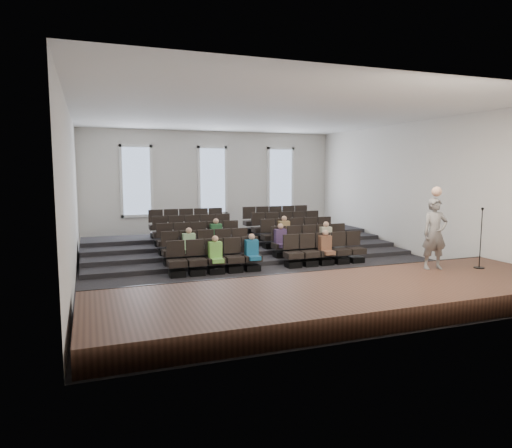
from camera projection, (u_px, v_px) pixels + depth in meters
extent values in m
plane|color=black|center=(266.00, 265.00, 15.39)|extent=(14.00, 14.00, 0.00)
cube|color=white|center=(267.00, 114.00, 14.80)|extent=(12.00, 14.00, 0.02)
cube|color=silver|center=(212.00, 185.00, 21.64)|extent=(12.00, 0.04, 5.00)
cube|color=silver|center=(403.00, 208.00, 8.56)|extent=(12.00, 0.04, 5.00)
cube|color=silver|center=(71.00, 195.00, 13.03)|extent=(0.04, 14.00, 5.00)
cube|color=silver|center=(415.00, 189.00, 17.16)|extent=(0.04, 14.00, 5.00)
cube|color=#4E2F21|center=(346.00, 298.00, 10.61)|extent=(11.80, 3.60, 0.50)
cube|color=black|center=(312.00, 280.00, 12.26)|extent=(11.80, 0.06, 0.52)
cube|color=black|center=(244.00, 252.00, 17.55)|extent=(11.80, 4.80, 0.15)
cube|color=black|center=(240.00, 247.00, 18.03)|extent=(11.80, 3.75, 0.30)
cube|color=black|center=(236.00, 244.00, 18.51)|extent=(11.80, 2.70, 0.45)
cube|color=black|center=(232.00, 240.00, 18.99)|extent=(11.80, 1.65, 0.60)
cube|color=black|center=(177.00, 273.00, 13.75)|extent=(0.47, 0.43, 0.20)
cube|color=black|center=(177.00, 263.00, 13.71)|extent=(0.55, 0.50, 0.19)
cube|color=black|center=(175.00, 249.00, 13.86)|extent=(0.55, 0.08, 0.50)
cube|color=black|center=(197.00, 272.00, 13.96)|extent=(0.47, 0.43, 0.20)
cube|color=black|center=(197.00, 262.00, 13.92)|extent=(0.55, 0.50, 0.19)
cube|color=black|center=(195.00, 248.00, 14.07)|extent=(0.55, 0.08, 0.50)
cube|color=black|center=(216.00, 270.00, 14.16)|extent=(0.47, 0.43, 0.20)
cube|color=black|center=(216.00, 261.00, 14.12)|extent=(0.55, 0.50, 0.19)
cube|color=black|center=(214.00, 246.00, 14.27)|extent=(0.55, 0.08, 0.50)
cube|color=black|center=(234.00, 269.00, 14.37)|extent=(0.47, 0.43, 0.20)
cube|color=black|center=(234.00, 259.00, 14.33)|extent=(0.55, 0.50, 0.19)
cube|color=black|center=(232.00, 245.00, 14.48)|extent=(0.55, 0.08, 0.50)
cube|color=black|center=(252.00, 267.00, 14.57)|extent=(0.47, 0.43, 0.20)
cube|color=black|center=(252.00, 258.00, 14.54)|extent=(0.55, 0.50, 0.19)
cube|color=black|center=(250.00, 244.00, 14.68)|extent=(0.55, 0.08, 0.50)
cube|color=black|center=(293.00, 264.00, 15.07)|extent=(0.47, 0.43, 0.20)
cube|color=black|center=(293.00, 255.00, 15.03)|extent=(0.55, 0.50, 0.19)
cube|color=black|center=(291.00, 242.00, 15.18)|extent=(0.55, 0.08, 0.50)
cube|color=black|center=(310.00, 263.00, 15.28)|extent=(0.47, 0.43, 0.20)
cube|color=black|center=(310.00, 254.00, 15.24)|extent=(0.55, 0.50, 0.19)
cube|color=black|center=(307.00, 241.00, 15.39)|extent=(0.55, 0.08, 0.50)
cube|color=black|center=(325.00, 262.00, 15.48)|extent=(0.47, 0.43, 0.20)
cube|color=black|center=(326.00, 253.00, 15.45)|extent=(0.55, 0.50, 0.19)
cube|color=black|center=(323.00, 240.00, 15.59)|extent=(0.55, 0.08, 0.50)
cube|color=black|center=(341.00, 261.00, 15.69)|extent=(0.47, 0.43, 0.20)
cube|color=black|center=(341.00, 252.00, 15.65)|extent=(0.55, 0.50, 0.19)
cube|color=black|center=(338.00, 239.00, 15.80)|extent=(0.55, 0.08, 0.50)
cube|color=black|center=(356.00, 259.00, 15.89)|extent=(0.47, 0.43, 0.20)
cube|color=black|center=(356.00, 251.00, 15.86)|extent=(0.55, 0.50, 0.19)
cube|color=black|center=(353.00, 238.00, 16.00)|extent=(0.55, 0.08, 0.50)
cube|color=black|center=(171.00, 262.00, 14.71)|extent=(0.47, 0.43, 0.20)
cube|color=black|center=(171.00, 252.00, 14.67)|extent=(0.55, 0.50, 0.19)
cube|color=black|center=(170.00, 239.00, 14.82)|extent=(0.55, 0.08, 0.50)
cube|color=black|center=(189.00, 261.00, 14.92)|extent=(0.47, 0.43, 0.20)
cube|color=black|center=(189.00, 251.00, 14.88)|extent=(0.55, 0.50, 0.19)
cube|color=black|center=(188.00, 238.00, 15.03)|extent=(0.55, 0.08, 0.50)
cube|color=black|center=(207.00, 259.00, 15.12)|extent=(0.47, 0.43, 0.20)
cube|color=black|center=(207.00, 250.00, 15.08)|extent=(0.55, 0.50, 0.19)
cube|color=black|center=(206.00, 237.00, 15.23)|extent=(0.55, 0.08, 0.50)
cube|color=black|center=(225.00, 258.00, 15.33)|extent=(0.47, 0.43, 0.20)
cube|color=black|center=(225.00, 249.00, 15.29)|extent=(0.55, 0.50, 0.19)
cube|color=black|center=(223.00, 236.00, 15.44)|extent=(0.55, 0.08, 0.50)
cube|color=black|center=(242.00, 257.00, 15.53)|extent=(0.47, 0.43, 0.20)
cube|color=black|center=(242.00, 248.00, 15.50)|extent=(0.55, 0.50, 0.19)
cube|color=black|center=(240.00, 235.00, 15.64)|extent=(0.55, 0.08, 0.50)
cube|color=black|center=(281.00, 254.00, 16.03)|extent=(0.47, 0.43, 0.20)
cube|color=black|center=(281.00, 246.00, 15.99)|extent=(0.55, 0.50, 0.19)
cube|color=black|center=(278.00, 233.00, 16.14)|extent=(0.55, 0.08, 0.50)
cube|color=black|center=(296.00, 253.00, 16.24)|extent=(0.47, 0.43, 0.20)
cube|color=black|center=(296.00, 245.00, 16.20)|extent=(0.55, 0.50, 0.19)
cube|color=black|center=(294.00, 232.00, 16.35)|extent=(0.55, 0.08, 0.50)
cube|color=black|center=(311.00, 252.00, 16.44)|extent=(0.47, 0.43, 0.20)
cube|color=black|center=(311.00, 244.00, 16.41)|extent=(0.55, 0.50, 0.19)
cube|color=black|center=(309.00, 232.00, 16.55)|extent=(0.55, 0.08, 0.50)
cube|color=black|center=(326.00, 251.00, 16.65)|extent=(0.47, 0.43, 0.20)
cube|color=black|center=(326.00, 243.00, 16.61)|extent=(0.55, 0.50, 0.19)
cube|color=black|center=(324.00, 231.00, 16.76)|extent=(0.55, 0.08, 0.50)
cube|color=black|center=(340.00, 250.00, 16.86)|extent=(0.47, 0.43, 0.20)
cube|color=black|center=(340.00, 242.00, 16.82)|extent=(0.55, 0.50, 0.19)
cube|color=black|center=(338.00, 230.00, 16.97)|extent=(0.55, 0.08, 0.50)
cube|color=black|center=(166.00, 252.00, 15.67)|extent=(0.47, 0.42, 0.20)
cube|color=black|center=(166.00, 243.00, 15.63)|extent=(0.55, 0.50, 0.19)
cube|color=black|center=(164.00, 230.00, 15.78)|extent=(0.55, 0.08, 0.50)
cube|color=black|center=(183.00, 251.00, 15.88)|extent=(0.47, 0.42, 0.20)
cube|color=black|center=(183.00, 242.00, 15.84)|extent=(0.55, 0.50, 0.19)
cube|color=black|center=(182.00, 230.00, 15.99)|extent=(0.55, 0.08, 0.50)
cube|color=black|center=(200.00, 250.00, 16.08)|extent=(0.47, 0.42, 0.20)
cube|color=black|center=(200.00, 241.00, 16.05)|extent=(0.55, 0.50, 0.19)
cube|color=black|center=(198.00, 229.00, 16.19)|extent=(0.55, 0.08, 0.50)
cube|color=black|center=(216.00, 249.00, 16.29)|extent=(0.47, 0.42, 0.20)
cube|color=black|center=(216.00, 240.00, 16.25)|extent=(0.55, 0.50, 0.19)
cube|color=black|center=(215.00, 228.00, 16.40)|extent=(0.55, 0.08, 0.50)
cube|color=black|center=(232.00, 248.00, 16.49)|extent=(0.47, 0.42, 0.20)
cube|color=black|center=(232.00, 239.00, 16.46)|extent=(0.55, 0.50, 0.19)
cube|color=black|center=(231.00, 227.00, 16.60)|extent=(0.55, 0.08, 0.50)
cube|color=black|center=(270.00, 245.00, 16.99)|extent=(0.47, 0.42, 0.20)
cube|color=black|center=(270.00, 237.00, 16.95)|extent=(0.55, 0.50, 0.19)
cube|color=black|center=(268.00, 226.00, 17.10)|extent=(0.55, 0.08, 0.50)
cube|color=black|center=(284.00, 245.00, 17.20)|extent=(0.47, 0.42, 0.20)
cube|color=black|center=(284.00, 236.00, 17.16)|extent=(0.55, 0.50, 0.19)
cube|color=black|center=(282.00, 225.00, 17.31)|extent=(0.55, 0.08, 0.50)
cube|color=black|center=(299.00, 244.00, 17.40)|extent=(0.47, 0.42, 0.20)
cube|color=black|center=(299.00, 236.00, 17.37)|extent=(0.55, 0.50, 0.19)
cube|color=black|center=(297.00, 224.00, 17.51)|extent=(0.55, 0.08, 0.50)
cube|color=black|center=(313.00, 243.00, 17.61)|extent=(0.47, 0.42, 0.20)
cube|color=black|center=(313.00, 235.00, 17.57)|extent=(0.55, 0.50, 0.19)
cube|color=black|center=(311.00, 224.00, 17.72)|extent=(0.55, 0.08, 0.50)
cube|color=black|center=(326.00, 242.00, 17.82)|extent=(0.47, 0.42, 0.20)
cube|color=black|center=(327.00, 234.00, 17.78)|extent=(0.55, 0.50, 0.19)
cube|color=black|center=(324.00, 223.00, 17.93)|extent=(0.55, 0.08, 0.50)
cube|color=black|center=(161.00, 243.00, 16.63)|extent=(0.47, 0.42, 0.20)
cube|color=black|center=(161.00, 235.00, 16.59)|extent=(0.55, 0.50, 0.19)
cube|color=black|center=(160.00, 223.00, 16.74)|extent=(0.55, 0.08, 0.50)
cube|color=black|center=(177.00, 242.00, 16.84)|extent=(0.47, 0.42, 0.20)
cube|color=black|center=(177.00, 234.00, 16.80)|extent=(0.55, 0.50, 0.19)
cube|color=black|center=(176.00, 222.00, 16.95)|extent=(0.55, 0.08, 0.50)
cube|color=black|center=(193.00, 241.00, 17.04)|extent=(0.47, 0.42, 0.20)
cube|color=black|center=(193.00, 233.00, 17.01)|extent=(0.55, 0.50, 0.19)
cube|color=black|center=(192.00, 221.00, 17.15)|extent=(0.55, 0.08, 0.50)
cube|color=black|center=(209.00, 240.00, 17.25)|extent=(0.47, 0.42, 0.20)
cube|color=black|center=(209.00, 232.00, 17.21)|extent=(0.55, 0.50, 0.19)
cube|color=black|center=(207.00, 221.00, 17.36)|extent=(0.55, 0.08, 0.50)
cube|color=black|center=(224.00, 240.00, 17.45)|extent=(0.47, 0.42, 0.20)
cube|color=black|center=(224.00, 231.00, 17.42)|extent=(0.55, 0.50, 0.19)
cube|color=black|center=(223.00, 220.00, 17.56)|extent=(0.55, 0.08, 0.50)
cube|color=black|center=(260.00, 238.00, 17.95)|extent=(0.47, 0.42, 0.20)
cube|color=black|center=(260.00, 230.00, 17.92)|extent=(0.55, 0.50, 0.19)
cube|color=black|center=(258.00, 219.00, 18.06)|extent=(0.55, 0.08, 0.50)
cube|color=black|center=(274.00, 237.00, 18.16)|extent=(0.47, 0.42, 0.20)
cube|color=black|center=(274.00, 229.00, 18.12)|extent=(0.55, 0.50, 0.19)
cube|color=black|center=(272.00, 218.00, 18.27)|extent=(0.55, 0.08, 0.50)
cube|color=black|center=(287.00, 236.00, 18.36)|extent=(0.47, 0.42, 0.20)
cube|color=black|center=(288.00, 228.00, 18.33)|extent=(0.55, 0.50, 0.19)
cube|color=black|center=(285.00, 218.00, 18.47)|extent=(0.55, 0.08, 0.50)
cube|color=black|center=(301.00, 235.00, 18.57)|extent=(0.47, 0.42, 0.20)
cube|color=black|center=(301.00, 228.00, 18.53)|extent=(0.55, 0.50, 0.19)
cube|color=black|center=(299.00, 217.00, 18.68)|extent=(0.55, 0.08, 0.50)
cube|color=black|center=(314.00, 235.00, 18.78)|extent=(0.47, 0.42, 0.20)
cube|color=black|center=(314.00, 227.00, 18.74)|extent=(0.55, 0.50, 0.19)
cube|color=black|center=(312.00, 217.00, 18.89)|extent=(0.55, 0.08, 0.50)
cube|color=black|center=(157.00, 235.00, 17.59)|extent=(0.47, 0.42, 0.20)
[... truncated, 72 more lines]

